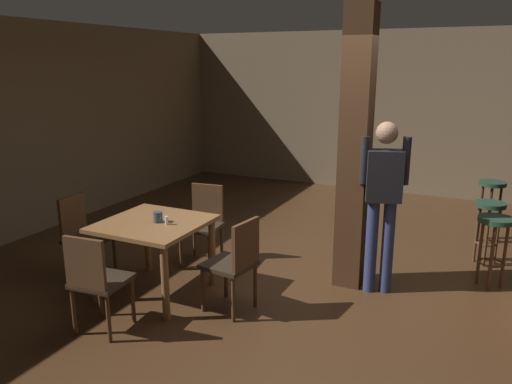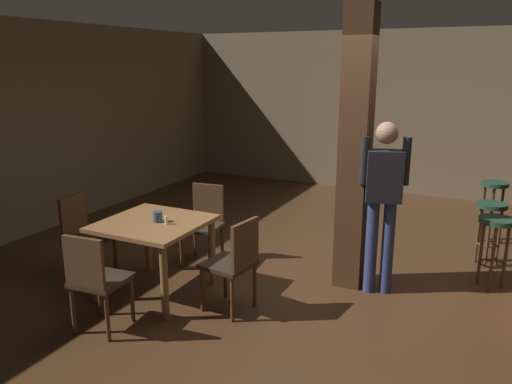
% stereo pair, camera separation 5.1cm
% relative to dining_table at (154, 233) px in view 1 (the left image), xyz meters
% --- Properties ---
extents(ground_plane, '(10.80, 10.80, 0.00)m').
position_rel_dining_table_xyz_m(ground_plane, '(1.37, 0.68, -0.63)').
color(ground_plane, '#422816').
extents(wall_back, '(8.00, 0.10, 2.80)m').
position_rel_dining_table_xyz_m(wall_back, '(1.37, 5.18, 0.77)').
color(wall_back, '#756047').
rests_on(wall_back, ground_plane).
extents(wall_left, '(0.10, 9.00, 2.80)m').
position_rel_dining_table_xyz_m(wall_left, '(-2.63, 0.68, 0.77)').
color(wall_left, '#756047').
rests_on(wall_left, ground_plane).
extents(pillar, '(0.28, 0.28, 2.80)m').
position_rel_dining_table_xyz_m(pillar, '(1.69, 1.06, 0.77)').
color(pillar, '#422816').
rests_on(pillar, ground_plane).
extents(dining_table, '(0.97, 0.97, 0.75)m').
position_rel_dining_table_xyz_m(dining_table, '(0.00, 0.00, 0.00)').
color(dining_table, brown).
rests_on(dining_table, ground_plane).
extents(chair_south, '(0.46, 0.46, 0.89)m').
position_rel_dining_table_xyz_m(chair_south, '(0.02, -0.84, -0.12)').
color(chair_south, '#2D2319').
rests_on(chair_south, ground_plane).
extents(chair_north, '(0.47, 0.47, 0.89)m').
position_rel_dining_table_xyz_m(chair_north, '(0.01, 0.91, -0.12)').
color(chair_north, '#2D2319').
rests_on(chair_north, ground_plane).
extents(chair_east, '(0.48, 0.48, 0.89)m').
position_rel_dining_table_xyz_m(chair_east, '(0.90, 0.00, -0.12)').
color(chair_east, '#2D2319').
rests_on(chair_east, ground_plane).
extents(chair_west, '(0.46, 0.46, 0.89)m').
position_rel_dining_table_xyz_m(chair_west, '(-0.91, -0.02, -0.12)').
color(chair_west, '#2D2319').
rests_on(chair_west, ground_plane).
extents(napkin_cup, '(0.09, 0.09, 0.10)m').
position_rel_dining_table_xyz_m(napkin_cup, '(0.05, 0.01, 0.17)').
color(napkin_cup, '#33475B').
rests_on(napkin_cup, dining_table).
extents(salt_shaker, '(0.03, 0.03, 0.08)m').
position_rel_dining_table_xyz_m(salt_shaker, '(0.17, -0.02, 0.16)').
color(salt_shaker, silver).
rests_on(salt_shaker, dining_table).
extents(standing_person, '(0.47, 0.30, 1.72)m').
position_rel_dining_table_xyz_m(standing_person, '(2.00, 1.00, 0.37)').
color(standing_person, black).
rests_on(standing_person, ground_plane).
extents(bar_stool_near, '(0.35, 0.35, 0.74)m').
position_rel_dining_table_xyz_m(bar_stool_near, '(3.03, 1.63, -0.07)').
color(bar_stool_near, '#1E3828').
rests_on(bar_stool_near, ground_plane).
extents(bar_stool_mid, '(0.33, 0.33, 0.73)m').
position_rel_dining_table_xyz_m(bar_stool_mid, '(2.96, 2.26, -0.09)').
color(bar_stool_mid, '#1E3828').
rests_on(bar_stool_mid, ground_plane).
extents(bar_stool_far, '(0.33, 0.33, 0.79)m').
position_rel_dining_table_xyz_m(bar_stool_far, '(2.97, 3.09, -0.05)').
color(bar_stool_far, '#1E3828').
rests_on(bar_stool_far, ground_plane).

